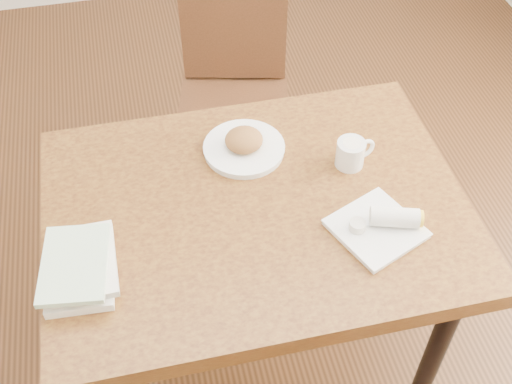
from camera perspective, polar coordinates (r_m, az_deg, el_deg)
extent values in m
cube|color=#472814|center=(2.39, 0.00, -13.17)|extent=(4.00, 5.00, 0.01)
cube|color=brown|center=(1.80, 0.00, -1.73)|extent=(1.16, 0.87, 0.06)
cylinder|color=black|center=(2.06, 15.77, -13.21)|extent=(0.06, 0.06, 0.69)
cylinder|color=black|center=(2.29, -13.75, -3.68)|extent=(0.06, 0.06, 0.69)
cylinder|color=black|center=(2.40, 9.52, 0.21)|extent=(0.06, 0.06, 0.69)
cylinder|color=#462614|center=(2.79, 1.97, 5.62)|extent=(0.04, 0.04, 0.45)
cylinder|color=#462614|center=(2.80, -5.44, 5.67)|extent=(0.04, 0.04, 0.45)
cylinder|color=#462614|center=(2.53, 2.04, 0.20)|extent=(0.04, 0.04, 0.45)
cylinder|color=#462614|center=(2.55, -6.08, 0.28)|extent=(0.04, 0.04, 0.45)
cube|color=#462614|center=(2.49, -2.02, 7.12)|extent=(0.51, 0.51, 0.04)
cube|color=#462614|center=(2.49, -2.00, 14.52)|extent=(0.40, 0.13, 0.45)
cylinder|color=white|center=(1.92, -1.07, 3.80)|extent=(0.24, 0.24, 0.02)
cylinder|color=white|center=(1.91, -1.07, 4.04)|extent=(0.24, 0.24, 0.01)
ellipsoid|color=#B27538|center=(1.89, -1.08, 4.65)|extent=(0.13, 0.12, 0.06)
cylinder|color=white|center=(1.88, 8.38, 3.39)|extent=(0.08, 0.08, 0.08)
torus|color=white|center=(1.90, 9.62, 3.82)|extent=(0.07, 0.03, 0.07)
cylinder|color=tan|center=(1.85, 8.51, 4.25)|extent=(0.07, 0.07, 0.01)
cylinder|color=#F2E5CC|center=(1.85, 8.52, 4.31)|extent=(0.05, 0.05, 0.00)
cube|color=white|center=(1.74, 10.62, -3.29)|extent=(0.27, 0.27, 0.01)
cube|color=white|center=(1.73, 10.66, -3.11)|extent=(0.27, 0.27, 0.01)
cylinder|color=white|center=(1.73, 12.20, -2.20)|extent=(0.14, 0.09, 0.05)
cylinder|color=yellow|center=(1.74, 14.28, -2.31)|extent=(0.03, 0.05, 0.05)
cylinder|color=silver|center=(1.71, 9.00, -2.97)|extent=(0.04, 0.04, 0.03)
cylinder|color=red|center=(1.70, 9.04, -2.76)|extent=(0.04, 0.04, 0.01)
cube|color=white|center=(1.68, -15.34, -6.88)|extent=(0.18, 0.25, 0.03)
cube|color=silver|center=(1.66, -15.08, -6.06)|extent=(0.16, 0.23, 0.02)
cube|color=#81C080|center=(1.64, -15.84, -6.17)|extent=(0.19, 0.25, 0.02)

